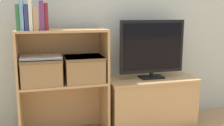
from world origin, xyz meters
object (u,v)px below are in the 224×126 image
Objects in this scene: book_forest at (18,17)px; storage_basket_left at (42,70)px; book_navy at (27,17)px; book_ivory at (30,14)px; book_maroon at (46,17)px; storage_basket_right at (84,67)px; tv_stand at (151,101)px; book_plum at (42,16)px; tv at (152,48)px; laptop at (41,57)px; book_tan at (36,19)px; book_skyblue at (22,13)px.

book_forest reaches higher than storage_basket_left.
book_ivory is at bearing 0.00° from book_navy.
book_maroon is 0.63× the size of storage_basket_right.
tv_stand is 3.79× the size of book_plum.
storage_basket_left is at bearing 17.28° from book_forest.
book_ivory is (-1.06, -0.08, 0.83)m from tv_stand.
book_forest is 1.00× the size of book_navy.
book_plum reaches higher than tv_stand.
laptop is at bearing -178.19° from tv.
book_tan is at bearing 180.00° from book_plum.
tv_stand is 2.56× the size of storage_basket_right.
book_maroon reaches higher than book_tan.
storage_basket_right is at bearing 0.00° from laptop.
laptop is (-0.35, -0.00, 0.11)m from storage_basket_right.
book_plum is at bearing -0.00° from book_forest.
book_ivory is 0.77× the size of storage_basket_left.
book_skyblue is at bearing -175.96° from tv.
book_forest is 0.13m from book_tan.
book_tan reaches higher than storage_basket_left.
storage_basket_right is (0.33, 0.05, -0.44)m from book_plum.
tv is at bearing 4.29° from book_ivory.
book_forest is 0.04m from book_skyblue.
book_navy reaches higher than book_tan.
book_forest reaches higher than book_tan.
book_ivory reaches higher than laptop.
tv is at bearing 2.79° from storage_basket_right.
storage_basket_left is (0.06, 0.05, -0.46)m from book_ivory.
book_maroon is at bearing -40.75° from laptop.
book_ivory is 0.08m from book_plum.
book_maroon is (0.15, 0.00, 0.01)m from book_navy.
book_navy is 0.60× the size of storage_basket_left.
laptop is (0.12, 0.05, -0.35)m from book_skyblue.
book_ivory is 1.23× the size of book_maroon.
book_maroon is (-0.94, -0.08, 0.80)m from tv_stand.
book_ivory is at bearing 180.00° from book_maroon.
book_navy is at bearing 180.00° from book_plum.
book_forest reaches higher than laptop.
book_plum is (0.17, -0.00, 0.01)m from book_forest.
book_navy is 0.61m from storage_basket_right.
book_ivory is at bearing -173.38° from storage_basket_right.
book_skyblue is at bearing -159.07° from laptop.
book_tan is at bearing -175.56° from tv.
book_maroon is at bearing -170.81° from storage_basket_right.
book_tan is at bearing 0.00° from book_ivory.
book_maroon is at bearing -175.19° from tv.
book_skyblue reaches higher than storage_basket_left.
book_navy is at bearing 180.00° from book_tan.
book_ivory is at bearing -175.71° from tv.
laptop is (-1.00, -0.03, -0.03)m from tv.
book_forest is (-1.15, -0.08, 0.28)m from tv.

